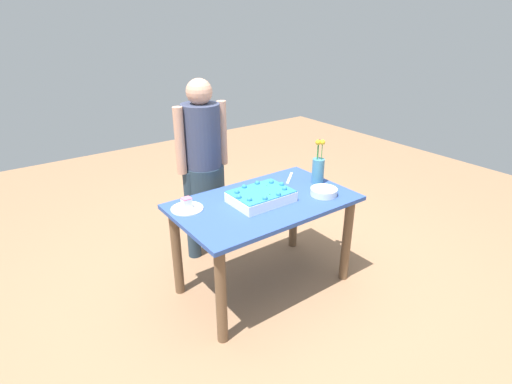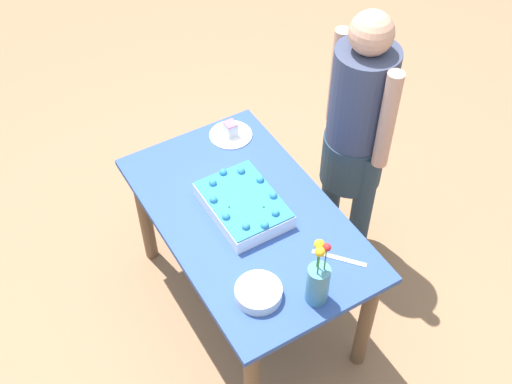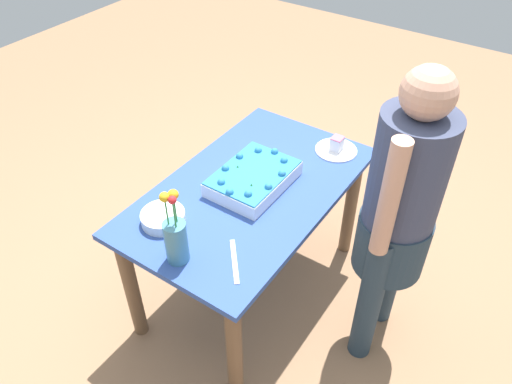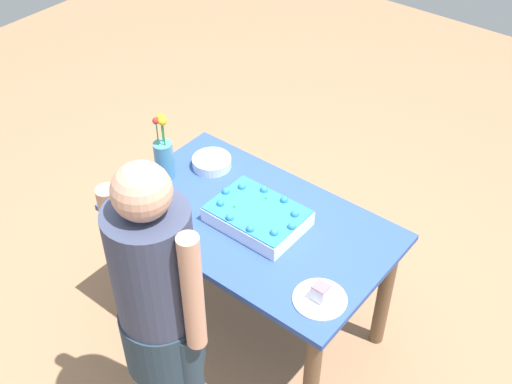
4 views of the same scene
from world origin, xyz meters
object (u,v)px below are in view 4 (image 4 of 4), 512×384
Objects in this scene: sheet_cake at (257,216)px; flower_vase at (164,156)px; person_standing at (158,303)px; serving_plate_with_slice at (320,296)px; cake_knife at (153,206)px; fruit_bowl at (212,162)px.

flower_vase reaches higher than sheet_cake.
sheet_cake is 0.28× the size of person_standing.
serving_plate_with_slice is 0.92m from cake_knife.
flower_vase is 0.25m from fruit_bowl.
sheet_cake is 1.90× the size of serving_plate_with_slice.
sheet_cake reaches higher than cake_knife.
person_standing is at bearing -82.52° from cake_knife.
sheet_cake reaches higher than fruit_bowl.
person_standing is (0.52, -0.47, 0.13)m from cake_knife.
serving_plate_with_slice is 0.64m from person_standing.
sheet_cake is 0.50m from cake_knife.
fruit_bowl is (-0.43, 0.18, -0.02)m from sheet_cake.
flower_vase is at bearing 170.00° from serving_plate_with_slice.
serving_plate_with_slice is 0.98m from fruit_bowl.
cake_knife is 0.16× the size of person_standing.
serving_plate_with_slice reaches higher than fruit_bowl.
cake_knife is 0.71m from person_standing.
cake_knife is (-0.92, -0.02, -0.02)m from serving_plate_with_slice.
flower_vase reaches higher than serving_plate_with_slice.
person_standing is at bearing -83.76° from sheet_cake.
serving_plate_with_slice is at bearing -22.62° from sheet_cake.
sheet_cake is 1.19× the size of flower_vase.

